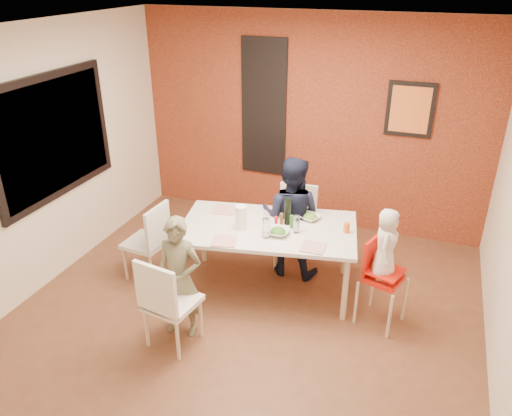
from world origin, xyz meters
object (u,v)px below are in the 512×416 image
(dining_table, at_px, (268,232))
(paper_towel_roll, at_px, (241,218))
(chair_near, at_px, (166,300))
(child_far, at_px, (291,217))
(wine_bottle, at_px, (288,212))
(toddler, at_px, (386,244))
(chair_left, at_px, (151,238))
(chair_far, at_px, (296,221))
(child_near, at_px, (179,278))
(high_chair, at_px, (380,274))

(dining_table, relative_size, paper_towel_roll, 7.72)
(chair_near, bearing_deg, child_far, -103.55)
(dining_table, relative_size, wine_bottle, 7.14)
(toddler, bearing_deg, paper_towel_roll, 88.33)
(chair_left, relative_size, wine_bottle, 3.28)
(chair_near, distance_m, paper_towel_roll, 1.16)
(child_far, bearing_deg, paper_towel_roll, 55.15)
(wine_bottle, bearing_deg, chair_left, -164.74)
(chair_far, relative_size, child_far, 0.68)
(toddler, bearing_deg, wine_bottle, 73.45)
(child_near, distance_m, paper_towel_roll, 0.91)
(child_far, bearing_deg, dining_table, 72.28)
(paper_towel_roll, bearing_deg, child_far, 55.31)
(chair_left, xyz_separation_m, child_far, (1.38, 0.66, 0.19))
(high_chair, relative_size, child_near, 0.74)
(chair_far, xyz_separation_m, high_chair, (1.06, -0.80, 0.01))
(wine_bottle, bearing_deg, child_far, 99.25)
(chair_near, height_order, child_far, child_far)
(dining_table, distance_m, child_near, 1.09)
(dining_table, bearing_deg, wine_bottle, 37.38)
(chair_left, height_order, wine_bottle, wine_bottle)
(child_far, bearing_deg, toddler, 151.89)
(dining_table, height_order, child_far, child_far)
(chair_near, height_order, chair_far, chair_far)
(paper_towel_roll, bearing_deg, wine_bottle, 32.71)
(child_far, distance_m, toddler, 1.22)
(dining_table, height_order, chair_far, chair_far)
(chair_left, distance_m, toddler, 2.48)
(chair_far, xyz_separation_m, chair_left, (-1.37, -0.90, -0.02))
(chair_near, distance_m, chair_left, 1.18)
(high_chair, distance_m, child_far, 1.20)
(child_far, height_order, paper_towel_roll, child_far)
(child_far, relative_size, toddler, 1.98)
(chair_left, bearing_deg, wine_bottle, 109.29)
(high_chair, height_order, child_near, child_near)
(chair_far, bearing_deg, wine_bottle, -88.66)
(child_near, relative_size, toddler, 1.72)
(chair_near, distance_m, toddler, 2.04)
(chair_left, bearing_deg, child_far, 119.46)
(high_chair, bearing_deg, dining_table, 100.29)
(dining_table, bearing_deg, chair_near, -114.03)
(chair_near, xyz_separation_m, paper_towel_roll, (0.29, 1.06, 0.35))
(chair_left, distance_m, paper_towel_roll, 1.08)
(dining_table, bearing_deg, toddler, -8.13)
(chair_far, height_order, toddler, toddler)
(dining_table, height_order, wine_bottle, wine_bottle)
(chair_near, bearing_deg, paper_towel_roll, -96.42)
(chair_far, distance_m, toddler, 1.39)
(wine_bottle, bearing_deg, dining_table, -142.62)
(chair_near, distance_m, child_far, 1.73)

